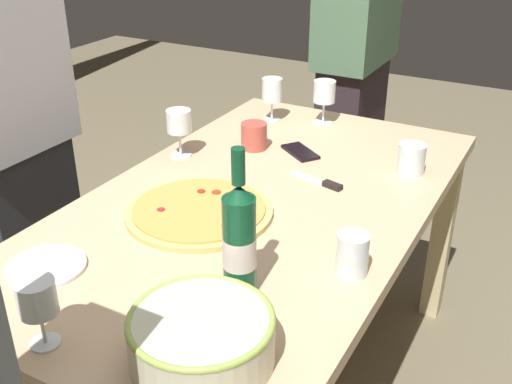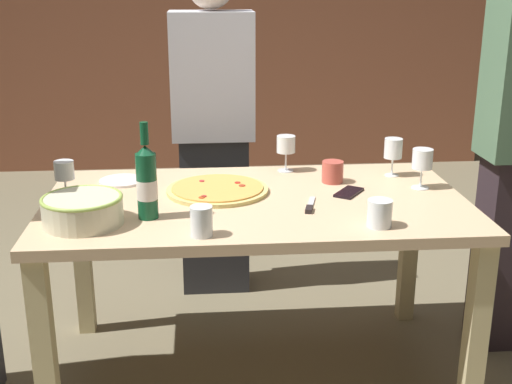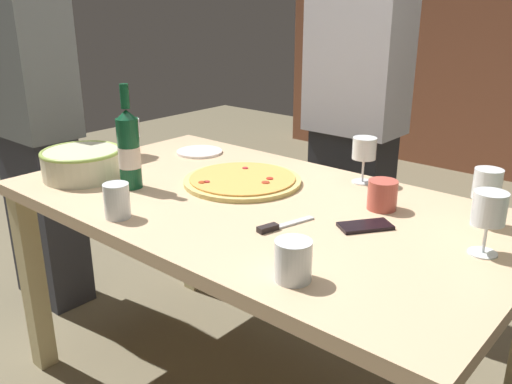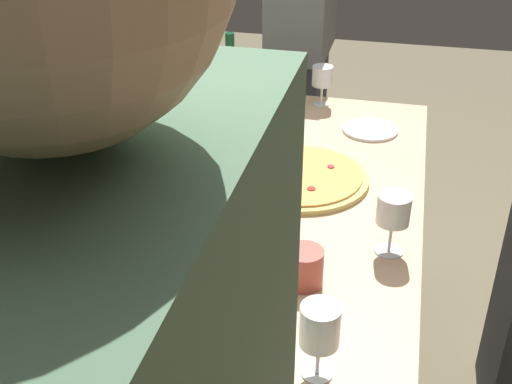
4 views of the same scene
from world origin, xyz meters
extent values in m
cube|color=#D2AE86|center=(0.00, 0.00, 0.73)|extent=(1.60, 0.90, 0.04)
cube|color=#CDBC87|center=(-0.74, -0.40, 0.35)|extent=(0.07, 0.07, 0.71)
cube|color=#CDBC87|center=(-0.74, 0.40, 0.35)|extent=(0.07, 0.07, 0.71)
cylinder|color=#D2BA6A|center=(-0.14, 0.10, 0.76)|extent=(0.40, 0.40, 0.02)
cylinder|color=#EEA24C|center=(-0.14, 0.10, 0.77)|extent=(0.36, 0.36, 0.01)
cylinder|color=#AD2730|center=(-0.20, 0.18, 0.77)|extent=(0.02, 0.02, 0.00)
cylinder|color=#A1351F|center=(-0.05, 0.10, 0.77)|extent=(0.03, 0.03, 0.00)
cylinder|color=#B03E1B|center=(-0.21, -0.03, 0.77)|extent=(0.02, 0.02, 0.00)
cylinder|color=#B4271C|center=(-0.06, 0.14, 0.77)|extent=(0.02, 0.02, 0.00)
cylinder|color=#A72B28|center=(-0.20, -0.02, 0.77)|extent=(0.02, 0.02, 0.00)
cylinder|color=beige|center=(-0.61, -0.22, 0.80)|extent=(0.27, 0.27, 0.10)
torus|color=#9CBA51|center=(-0.61, -0.22, 0.84)|extent=(0.28, 0.28, 0.01)
cylinder|color=#104729|center=(-0.39, -0.18, 0.87)|extent=(0.07, 0.07, 0.23)
cone|color=#104729|center=(-0.39, -0.18, 1.00)|extent=(0.07, 0.07, 0.03)
cylinder|color=#104729|center=(-0.39, -0.18, 1.05)|extent=(0.03, 0.03, 0.08)
cylinder|color=silver|center=(-0.39, -0.18, 0.85)|extent=(0.07, 0.07, 0.07)
cylinder|color=white|center=(0.67, 0.08, 0.75)|extent=(0.07, 0.07, 0.00)
cylinder|color=white|center=(0.67, 0.08, 0.79)|extent=(0.01, 0.01, 0.08)
cylinder|color=white|center=(0.67, 0.08, 0.87)|extent=(0.08, 0.08, 0.08)
cylinder|color=white|center=(0.60, 0.26, 0.75)|extent=(0.06, 0.06, 0.00)
cylinder|color=white|center=(0.60, 0.26, 0.79)|extent=(0.01, 0.01, 0.07)
cylinder|color=white|center=(0.60, 0.26, 0.87)|extent=(0.08, 0.08, 0.08)
cylinder|color=white|center=(-0.72, 0.07, 0.75)|extent=(0.06, 0.06, 0.00)
cylinder|color=white|center=(-0.72, 0.07, 0.79)|extent=(0.01, 0.01, 0.07)
cylinder|color=white|center=(-0.72, 0.07, 0.86)|extent=(0.07, 0.07, 0.07)
cylinder|color=white|center=(0.16, 0.37, 0.75)|extent=(0.07, 0.07, 0.00)
cylinder|color=white|center=(0.16, 0.37, 0.79)|extent=(0.01, 0.01, 0.08)
cylinder|color=white|center=(0.16, 0.37, 0.87)|extent=(0.08, 0.08, 0.07)
cylinder|color=maroon|center=(0.16, 0.37, 0.85)|extent=(0.07, 0.07, 0.03)
cylinder|color=white|center=(0.39, -0.33, 0.80)|extent=(0.08, 0.08, 0.09)
cylinder|color=#BB4E41|center=(0.33, 0.19, 0.79)|extent=(0.09, 0.09, 0.09)
cylinder|color=white|center=(-0.21, -0.36, 0.80)|extent=(0.07, 0.07, 0.10)
cylinder|color=white|center=(-0.53, 0.27, 0.76)|extent=(0.19, 0.19, 0.01)
cube|color=black|center=(0.37, 0.03, 0.76)|extent=(0.14, 0.16, 0.01)
cube|color=silver|center=(0.20, -0.07, 0.75)|extent=(0.05, 0.14, 0.01)
cube|color=black|center=(0.18, -0.16, 0.76)|extent=(0.04, 0.06, 0.02)
cube|color=#30323C|center=(-1.19, -0.09, 0.39)|extent=(0.36, 0.20, 0.79)
camera|label=1|loc=(-1.34, -0.74, 1.56)|focal=42.93mm
camera|label=2|loc=(-0.20, -2.42, 1.56)|focal=47.10mm
camera|label=3|loc=(1.03, -1.19, 1.34)|focal=37.88mm
camera|label=4|loc=(1.52, 0.36, 1.68)|focal=46.37mm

